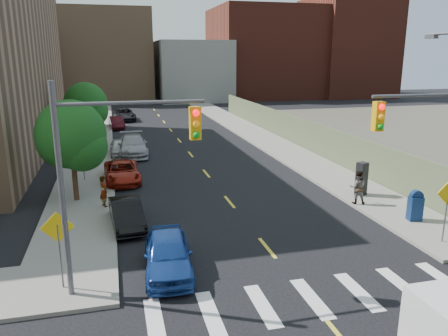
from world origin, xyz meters
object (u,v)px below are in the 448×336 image
parked_car_white (120,147)px  mailbox (415,206)px  parked_car_black (127,214)px  parked_car_red (122,172)px  payphone (362,179)px  pedestrian_east (358,187)px  parked_car_blue (168,253)px  pedestrian_west (104,191)px  parked_car_silver (133,145)px  parked_car_grey (124,115)px  parked_car_maroon (117,123)px

parked_car_white → mailbox: mailbox is taller
parked_car_black → mailbox: size_ratio=2.64×
parked_car_red → payphone: size_ratio=2.47×
parked_car_red → pedestrian_east: (11.80, -7.74, 0.39)m
parked_car_blue → parked_car_black: 4.96m
parked_car_white → mailbox: size_ratio=2.65×
pedestrian_west → payphone: bearing=-120.3°
parked_car_silver → parked_car_black: bearing=-93.2°
parked_car_blue → mailbox: (11.85, 1.90, 0.15)m
parked_car_white → pedestrian_east: (11.74, -15.21, 0.36)m
parked_car_blue → pedestrian_east: 11.52m
parked_car_grey → parked_car_blue: bearing=-94.1°
parked_car_black → parked_car_red: size_ratio=0.85×
payphone → pedestrian_east: payphone is taller
parked_car_silver → parked_car_grey: bearing=90.8°
parked_car_blue → payphone: 12.96m
parked_car_black → parked_car_grey: 34.64m
parked_car_white → payphone: 18.89m
parked_car_silver → parked_car_maroon: parked_car_silver is taller
payphone → pedestrian_east: size_ratio=1.06×
parked_car_black → pedestrian_west: size_ratio=2.40×
pedestrian_west → parked_car_black: bearing=176.7°
parked_car_silver → parked_car_white: size_ratio=1.39×
pedestrian_east → payphone: bearing=-106.8°
parked_car_red → mailbox: bearing=-40.8°
parked_car_blue → parked_car_black: size_ratio=1.08×
payphone → parked_car_red: bearing=132.8°
parked_car_red → pedestrian_west: size_ratio=2.82×
pedestrian_west → parked_car_grey: bearing=-27.6°
parked_car_maroon → pedestrian_west: 25.88m
parked_car_grey → mailbox: size_ratio=3.48×
payphone → pedestrian_east: 1.60m
parked_car_white → parked_car_maroon: (-0.06, 13.44, -0.02)m
payphone → parked_car_black: bearing=165.0°
parked_car_white → parked_car_maroon: parked_car_white is taller
parked_car_blue → parked_car_silver: 19.90m
parked_car_red → mailbox: mailbox is taller
parked_car_blue → parked_car_grey: bearing=95.0°
parked_car_silver → payphone: payphone is taller
parked_car_blue → parked_car_white: (-1.24, 19.93, -0.05)m
parked_car_grey → parked_car_white: bearing=-97.3°
parked_car_silver → parked_car_red: bearing=-97.2°
parked_car_maroon → parked_car_grey: 6.12m
parked_car_black → parked_car_silver: (1.03, 15.11, 0.15)m
parked_car_white → parked_car_silver: bearing=-2.6°
parked_car_red → parked_car_maroon: parked_car_maroon is taller
mailbox → payphone: bearing=103.9°
parked_car_blue → pedestrian_west: (-2.33, 7.52, 0.24)m
mailbox → parked_car_white: bearing=134.8°
payphone → pedestrian_east: (-0.99, -1.26, -0.05)m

